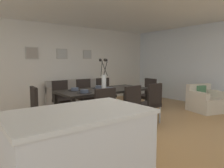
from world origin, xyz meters
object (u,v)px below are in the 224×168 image
Objects in this scene: dining_chair_mid_left at (151,101)px; framed_picture_center at (62,54)px; dining_table at (104,92)px; dining_chair_near_left at (102,109)px; framed_picture_left at (32,53)px; dining_chair_head_west at (40,107)px; potted_plant at (152,89)px; bowl_far_right at (99,87)px; framed_picture_right at (87,54)px; dining_chair_head_east at (148,93)px; bowl_far_left at (109,89)px; dining_chair_far_right at (85,94)px; dining_chair_near_right at (62,97)px; dining_chair_far_left at (129,105)px; sofa at (78,96)px; bowl_near_left at (84,91)px; bowl_near_right at (75,89)px; armchair at (205,101)px; dining_chair_mid_right at (105,92)px; centerpiece_vase at (104,78)px.

framed_picture_center is at bearing 101.25° from dining_chair_mid_left.
framed_picture_center is (0.00, 2.42, 0.99)m from dining_table.
dining_chair_near_left is 1.33m from dining_chair_mid_left.
dining_chair_head_west is at bearing -103.29° from framed_picture_left.
bowl_far_right is at bearing -161.24° from potted_plant.
framed_picture_right is (0.96, 2.42, 0.99)m from dining_table.
dining_chair_head_east is 1.57m from bowl_far_left.
dining_chair_far_right reaches higher than potted_plant.
dining_chair_near_right is 1.00× the size of dining_chair_far_left.
dining_chair_far_left is 3.88m from potted_plant.
dining_chair_near_right is at bearing -173.77° from potted_plant.
bowl_far_left is 0.09× the size of sofa.
dining_chair_mid_left and dining_chair_head_east have the same top height.
dining_chair_near_right reaches higher than bowl_near_left.
dining_table is 12.94× the size of bowl_far_right.
dining_chair_head_west is 1.37× the size of potted_plant.
dining_chair_mid_left is 5.41× the size of bowl_far_left.
framed_picture_right is (1.63, 3.32, 1.15)m from dining_chair_near_left.
dining_chair_far_right is at bearing 45.72° from bowl_near_right.
framed_picture_center reaches higher than dining_chair_mid_left.
dining_chair_far_right is 3.40m from armchair.
bowl_near_right is at bearing 161.39° from dining_table.
dining_chair_head_west reaches higher than bowl_near_right.
dining_chair_far_left is at bearing -106.25° from framed_picture_right.
bowl_near_right is 2.38m from framed_picture_left.
dining_chair_mid_right is 0.49× the size of sofa.
framed_picture_right is at bearing 0.00° from framed_picture_center.
bowl_near_right is at bearing 174.76° from dining_chair_head_east.
dining_chair_head_east is 0.93× the size of armchair.
dining_chair_far_right is at bearing 1.55° from dining_chair_near_right.
framed_picture_left is (-0.30, 2.64, 0.88)m from bowl_near_left.
armchair is (2.78, -1.03, -0.74)m from centerpiece_vase.
framed_picture_center reaches higher than dining_chair_far_right.
dining_chair_near_right is 1.13m from bowl_near_left.
framed_picture_left reaches higher than bowl_near_left.
framed_picture_center is 1.13× the size of framed_picture_right.
dining_table is 0.70m from bowl_near_right.
dining_chair_far_right is (-0.01, 0.89, -0.16)m from dining_table.
bowl_far_right is (0.66, 0.44, 0.00)m from bowl_near_left.
bowl_far_right is at bearing -90.00° from framed_picture_center.
bowl_near_left is at bearing 89.30° from dining_chair_near_left.
potted_plant is at bearing 21.67° from bowl_near_left.
bowl_far_left is (-1.53, -0.24, 0.27)m from dining_chair_head_east.
centerpiece_vase is 0.74m from bowl_near_right.
bowl_far_right is 2.55m from framed_picture_right.
bowl_far_left is at bearing 45.65° from dining_chair_near_left.
framed_picture_left is at bearing 99.76° from dining_chair_near_right.
bowl_near_left is at bearing 132.49° from dining_chair_far_left.
dining_chair_head_west reaches higher than dining_table.
bowl_far_left is 0.44m from bowl_far_right.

